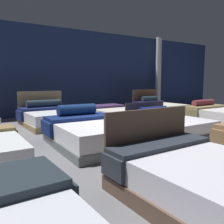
{
  "coord_description": "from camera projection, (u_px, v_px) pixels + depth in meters",
  "views": [
    {
      "loc": [
        -3.34,
        -4.41,
        1.35
      ],
      "look_at": [
        -0.33,
        0.45,
        0.61
      ],
      "focal_mm": 37.77,
      "sensor_mm": 36.0,
      "label": 1
    }
  ],
  "objects": [
    {
      "name": "bed_5",
      "position": [
        91.0,
        133.0,
        4.99
      ],
      "size": [
        1.61,
        2.1,
        0.82
      ],
      "rotation": [
        0.0,
        0.0,
        -0.01
      ],
      "color": "#535B5B",
      "rests_on": "ground_plane"
    },
    {
      "name": "bed_9",
      "position": [
        50.0,
        117.0,
        7.31
      ],
      "size": [
        1.7,
        2.03,
        1.03
      ],
      "rotation": [
        0.0,
        0.0,
        0.04
      ],
      "color": "#8E734F",
      "rests_on": "ground_plane"
    },
    {
      "name": "bed_11",
      "position": [
        159.0,
        108.0,
        9.75
      ],
      "size": [
        1.51,
        2.01,
        1.0
      ],
      "rotation": [
        0.0,
        0.0,
        0.02
      ],
      "color": "brown",
      "rests_on": "ground_plane"
    },
    {
      "name": "bed_7",
      "position": [
        222.0,
        117.0,
        7.29
      ],
      "size": [
        1.71,
        2.0,
        0.76
      ],
      "rotation": [
        0.0,
        0.0,
        0.03
      ],
      "color": "brown",
      "rests_on": "ground_plane"
    },
    {
      "name": "bed_10",
      "position": [
        112.0,
        113.0,
        8.59
      ],
      "size": [
        1.57,
        2.08,
        0.46
      ],
      "rotation": [
        0.0,
        0.0,
        0.03
      ],
      "color": "#554C52",
      "rests_on": "ground_plane"
    },
    {
      "name": "support_pillar",
      "position": [
        158.0,
        74.0,
        11.75
      ],
      "size": [
        0.27,
        0.27,
        3.5
      ],
      "primitive_type": "cylinder",
      "color": "silver",
      "rests_on": "ground_plane"
    },
    {
      "name": "ground_plane",
      "position": [
        134.0,
        139.0,
        5.64
      ],
      "size": [
        18.0,
        18.0,
        0.02
      ],
      "primitive_type": "cube",
      "color": "slate"
    },
    {
      "name": "bed_6",
      "position": [
        167.0,
        124.0,
        6.22
      ],
      "size": [
        1.64,
        2.03,
        0.75
      ],
      "rotation": [
        0.0,
        0.0,
        0.02
      ],
      "color": "#2F2934",
      "rests_on": "ground_plane"
    },
    {
      "name": "bed_1",
      "position": [
        203.0,
        179.0,
        2.66
      ],
      "size": [
        1.67,
        1.98,
        0.97
      ],
      "rotation": [
        0.0,
        0.0,
        0.04
      ],
      "color": "brown",
      "rests_on": "ground_plane"
    },
    {
      "name": "showroom_back_wall",
      "position": [
        61.0,
        72.0,
        9.58
      ],
      "size": [
        18.0,
        0.06,
        3.5
      ],
      "primitive_type": "cube",
      "color": "navy",
      "rests_on": "ground_plane"
    }
  ]
}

